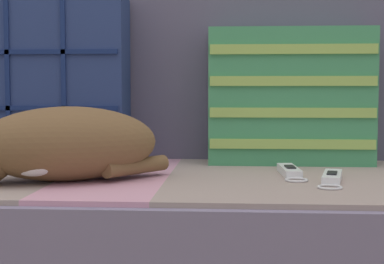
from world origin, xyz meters
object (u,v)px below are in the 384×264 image
Objects in this scene: couch at (172,245)px; throw_pillow_striped at (290,97)px; sleeping_cat at (59,146)px; game_remote_near at (290,171)px; game_remote_far at (332,178)px; throw_pillow_quilted at (44,80)px.

throw_pillow_striped is at bearing 32.50° from couch.
game_remote_near is at bearing 13.92° from sleeping_cat.
sleeping_cat reaches higher than game_remote_far.
sleeping_cat is 2.22× the size of game_remote_near.
game_remote_far is (0.57, 0.03, -0.07)m from sleeping_cat.
couch is 0.37m from sleeping_cat.
sleeping_cat reaches higher than game_remote_near.
game_remote_near is at bearing -18.82° from throw_pillow_quilted.
game_remote_far is at bearing -23.39° from throw_pillow_quilted.
throw_pillow_striped is 0.99× the size of sleeping_cat.
throw_pillow_striped is 0.62m from sleeping_cat.
game_remote_near reaches higher than couch.
throw_pillow_quilted reaches higher than game_remote_far.
game_remote_near is 1.01× the size of game_remote_far.
throw_pillow_striped is 0.35m from game_remote_far.
throw_pillow_striped reaches higher than game_remote_far.
game_remote_far is at bearing 2.99° from sleeping_cat.
game_remote_near is at bearing 130.55° from game_remote_far.
game_remote_near is (0.49, 0.12, -0.07)m from sleeping_cat.
game_remote_far is (0.06, -0.31, -0.17)m from throw_pillow_striped.
game_remote_near and game_remote_far have the same top height.
throw_pillow_striped is 0.27m from game_remote_near.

